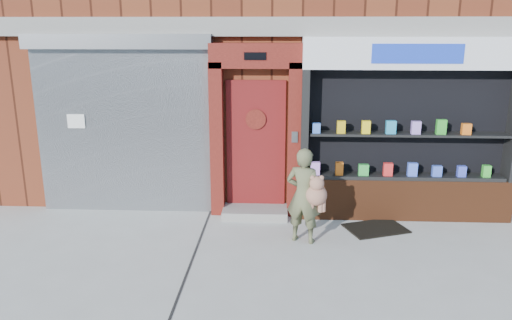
{
  "coord_description": "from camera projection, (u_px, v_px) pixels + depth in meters",
  "views": [
    {
      "loc": [
        -0.35,
        -6.3,
        3.15
      ],
      "look_at": [
        -0.7,
        1.0,
        1.19
      ],
      "focal_mm": 35.0,
      "sensor_mm": 36.0,
      "label": 1
    }
  ],
  "objects": [
    {
      "name": "red_door_bay",
      "position": [
        256.0,
        131.0,
        8.33
      ],
      "size": [
        1.52,
        0.58,
        2.9
      ],
      "color": "#4A110C",
      "rests_on": "ground"
    },
    {
      "name": "ground",
      "position": [
        303.0,
        263.0,
        6.88
      ],
      "size": [
        80.0,
        80.0,
        0.0
      ],
      "primitive_type": "plane",
      "color": "#9E9E99",
      "rests_on": "ground"
    },
    {
      "name": "doormat",
      "position": [
        376.0,
        228.0,
        8.02
      ],
      "size": [
        1.09,
        0.92,
        0.02
      ],
      "primitive_type": "cube",
      "rotation": [
        0.0,
        0.0,
        0.35
      ],
      "color": "black",
      "rests_on": "ground"
    },
    {
      "name": "woman",
      "position": [
        305.0,
        195.0,
        7.38
      ],
      "size": [
        0.65,
        0.51,
        1.45
      ],
      "color": "#575B3B",
      "rests_on": "ground"
    },
    {
      "name": "shutter_bay",
      "position": [
        123.0,
        114.0,
        8.43
      ],
      "size": [
        3.1,
        0.3,
        3.04
      ],
      "color": "gray",
      "rests_on": "ground"
    },
    {
      "name": "pharmacy_bay",
      "position": [
        407.0,
        138.0,
        8.19
      ],
      "size": [
        3.5,
        0.41,
        3.0
      ],
      "color": "#5E2D16",
      "rests_on": "ground"
    }
  ]
}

